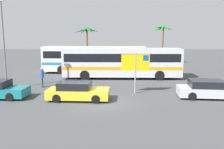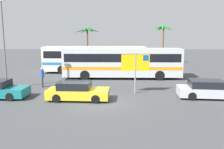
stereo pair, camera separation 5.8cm
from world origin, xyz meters
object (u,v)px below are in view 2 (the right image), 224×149
object	(u,v)px
bus_front_coach	(122,62)
bus_rear_coach	(95,58)
ferry_sign	(136,64)
car_yellow	(77,91)
car_silver	(209,89)
pedestrian_near_sign	(42,76)

from	to	relation	value
bus_front_coach	bus_rear_coach	xyz separation A→B (m)	(-3.24, 3.76, 0.00)
bus_rear_coach	ferry_sign	xyz separation A→B (m)	(4.18, -10.41, 0.54)
bus_front_coach	bus_rear_coach	distance (m)	4.97
ferry_sign	car_yellow	world-z (taller)	ferry_sign
bus_front_coach	car_yellow	distance (m)	9.35
car_silver	car_yellow	distance (m)	9.57
car_yellow	pedestrian_near_sign	size ratio (longest dim) A/B	2.51
bus_rear_coach	ferry_sign	size ratio (longest dim) A/B	3.84
bus_front_coach	pedestrian_near_sign	distance (m)	8.49
bus_front_coach	ferry_sign	size ratio (longest dim) A/B	3.84
bus_rear_coach	car_silver	xyz separation A→B (m)	(9.42, -11.70, -1.15)
bus_front_coach	car_silver	world-z (taller)	bus_front_coach
bus_rear_coach	ferry_sign	world-z (taller)	ferry_sign
pedestrian_near_sign	car_silver	bearing A→B (deg)	-31.07
car_yellow	pedestrian_near_sign	world-z (taller)	pedestrian_near_sign
bus_rear_coach	pedestrian_near_sign	xyz separation A→B (m)	(-3.88, -8.31, -0.75)
ferry_sign	pedestrian_near_sign	distance (m)	8.42
bus_rear_coach	pedestrian_near_sign	distance (m)	9.20
bus_front_coach	bus_rear_coach	size ratio (longest dim) A/B	1.00
bus_front_coach	pedestrian_near_sign	bearing A→B (deg)	-147.42
ferry_sign	car_yellow	distance (m)	5.03
car_silver	car_yellow	world-z (taller)	same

